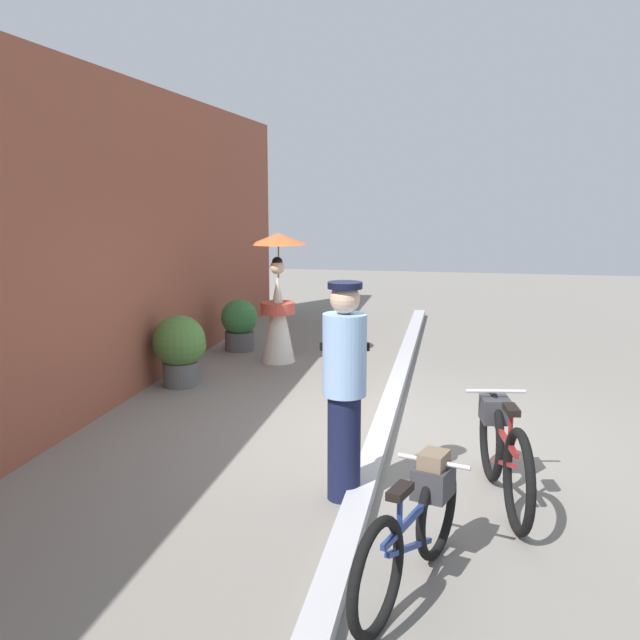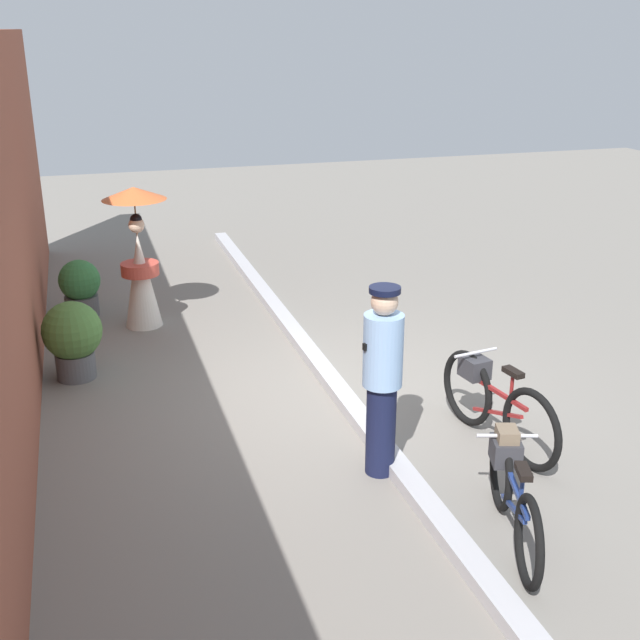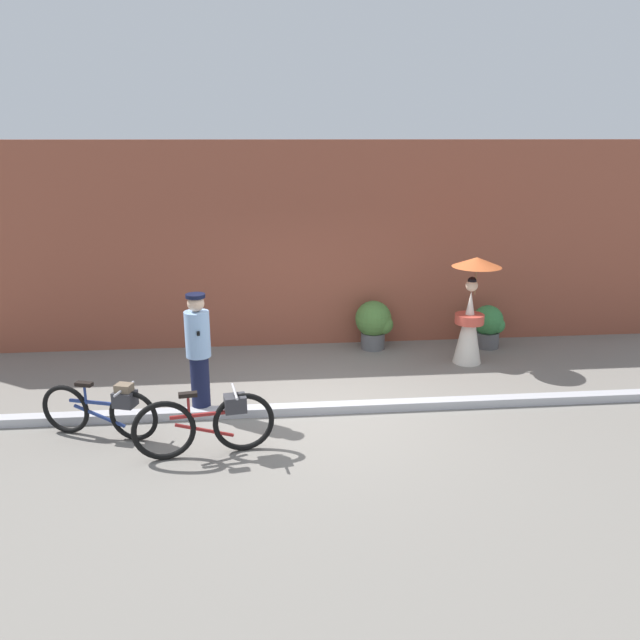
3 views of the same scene
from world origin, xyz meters
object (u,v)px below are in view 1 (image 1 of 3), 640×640
(person_officer, at_px, (344,385))
(person_with_parasol, at_px, (278,297))
(potted_plant_by_door, at_px, (240,323))
(potted_plant_small, at_px, (181,347))
(bicycle_far_side, at_px, (415,524))
(bicycle_near_officer, at_px, (503,450))

(person_officer, relative_size, person_with_parasol, 0.94)
(person_officer, xyz_separation_m, person_with_parasol, (4.38, 1.65, 0.01))
(potted_plant_by_door, distance_m, potted_plant_small, 2.10)
(bicycle_far_side, distance_m, person_with_parasol, 6.02)
(person_with_parasol, bearing_deg, bicycle_far_side, -157.75)
(person_with_parasol, relative_size, potted_plant_small, 2.05)
(bicycle_near_officer, bearing_deg, potted_plant_small, 53.99)
(bicycle_near_officer, distance_m, bicycle_far_side, 1.48)
(person_officer, bearing_deg, bicycle_near_officer, -81.02)
(bicycle_near_officer, bearing_deg, person_with_parasol, 34.35)
(bicycle_near_officer, height_order, person_with_parasol, person_with_parasol)
(bicycle_far_side, bearing_deg, potted_plant_by_door, 26.16)
(person_officer, bearing_deg, bicycle_far_side, -151.85)
(bicycle_near_officer, height_order, person_officer, person_officer)
(bicycle_far_side, height_order, potted_plant_small, potted_plant_small)
(bicycle_far_side, relative_size, person_officer, 0.91)
(person_with_parasol, bearing_deg, potted_plant_by_door, 50.69)
(potted_plant_by_door, xyz_separation_m, potted_plant_small, (-2.10, 0.11, 0.08))
(bicycle_far_side, xyz_separation_m, person_officer, (1.16, 0.62, 0.53))
(person_officer, distance_m, potted_plant_by_door, 5.58)
(bicycle_near_officer, height_order, potted_plant_small, potted_plant_small)
(bicycle_near_officer, relative_size, potted_plant_small, 1.90)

